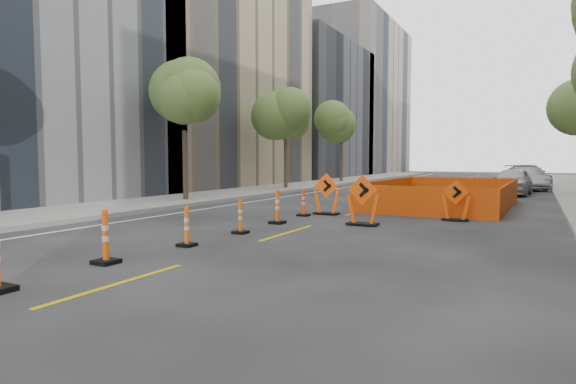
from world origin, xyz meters
The scene contains 20 objects.
ground_plane centered at (0.00, 0.00, 0.00)m, with size 140.00×140.00×0.00m, color black.
sidewalk_left centered at (-9.00, 12.00, 0.07)m, with size 4.00×90.00×0.15m, color gray.
bld_left_c centered at (-17.00, 20.80, 13.00)m, with size 12.00×18.00×26.00m, color tan.
bld_left_d centered at (-17.00, 39.20, 7.00)m, with size 12.00×16.00×14.00m, color #4C4C51.
bld_left_e centered at (-17.00, 55.60, 10.00)m, with size 12.00×20.00×20.00m, color gray.
tree_l_b centered at (-8.40, 10.00, 4.53)m, with size 2.80×2.80×5.95m.
tree_l_c centered at (-8.40, 20.00, 4.53)m, with size 2.80×2.80×5.95m.
tree_l_d centered at (-8.40, 30.00, 4.53)m, with size 2.80×2.80×5.95m.
channelizer_2 centered at (-1.36, -1.01, 0.54)m, with size 0.42×0.42×1.07m, color #F7530A, non-canonical shape.
channelizer_3 centered at (-1.16, 1.16, 0.47)m, with size 0.37×0.37×0.93m, color #FF640A, non-canonical shape.
channelizer_4 centered at (-1.10, 3.33, 0.47)m, with size 0.37×0.37×0.93m, color #EB5A09, non-canonical shape.
channelizer_5 centered at (-1.15, 5.51, 0.54)m, with size 0.42×0.42×1.08m, color #FF510A, non-canonical shape.
channelizer_6 centered at (-1.28, 7.68, 0.49)m, with size 0.38×0.38×0.97m, color #E53F09, non-canonical shape.
chevron_sign_left centered at (-0.74, 8.49, 0.75)m, with size 1.00×0.60×1.49m, color #FF570A, non-canonical shape.
chevron_sign_center centered at (1.33, 6.37, 0.77)m, with size 1.03×0.62×1.54m, color #E84A09, non-canonical shape.
chevron_sign_right centered at (3.68, 8.74, 0.67)m, with size 0.90×0.54×1.35m, color #E44909, non-canonical shape.
safety_fence centered at (2.56, 13.47, 0.53)m, with size 5.01×8.52×1.07m, color orange, non-canonical shape.
parked_car_near centered at (4.84, 21.97, 0.76)m, with size 1.80×4.48×1.53m, color #AEAEB0.
parked_car_mid centered at (5.48, 27.04, 0.73)m, with size 1.55×4.46×1.47m, color gray.
parked_car_far centered at (5.41, 32.55, 0.78)m, with size 2.18×5.37×1.56m, color black.
Camera 1 is at (5.93, -7.53, 2.03)m, focal length 30.00 mm.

